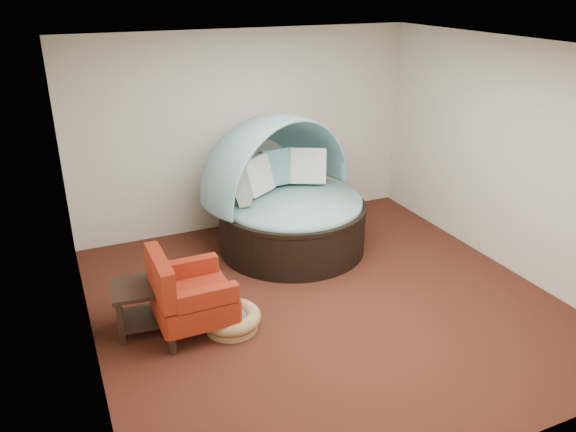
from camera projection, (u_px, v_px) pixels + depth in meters
name	position (u px, v px, depth m)	size (l,w,h in m)	color
floor	(324.00, 301.00, 6.43)	(5.00, 5.00, 0.00)	#4E2016
wall_back	(246.00, 131.00, 7.98)	(5.00, 5.00, 0.00)	beige
wall_front	(500.00, 303.00, 3.78)	(5.00, 5.00, 0.00)	beige
wall_left	(76.00, 226.00, 4.94)	(5.00, 5.00, 0.00)	beige
wall_right	(510.00, 158.00, 6.81)	(5.00, 5.00, 0.00)	beige
ceiling	(332.00, 48.00, 5.33)	(5.00, 5.00, 0.00)	white
canopy_daybed	(286.00, 188.00, 7.44)	(2.56, 2.52, 1.81)	black
pet_basket	(231.00, 319.00, 5.89)	(0.78, 0.78, 0.22)	olive
red_armchair	(188.00, 295.00, 5.73)	(0.80, 0.81, 0.93)	black
side_table	(140.00, 301.00, 5.79)	(0.60, 0.60, 0.52)	black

